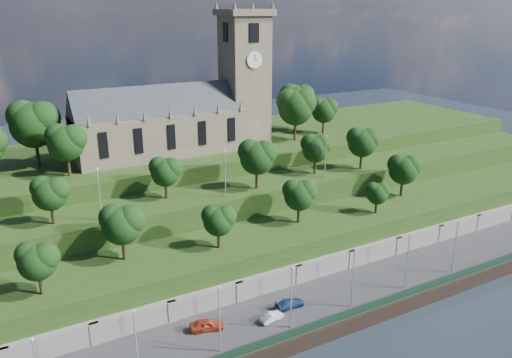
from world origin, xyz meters
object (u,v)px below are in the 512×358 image
car_left (207,325)px  car_middle (272,317)px  car_right (290,303)px  church (184,112)px

car_left → car_middle: bearing=-89.6°
car_middle → car_right: (3.79, 1.45, 0.05)m
car_right → church: bearing=0.7°
car_middle → car_right: car_right is taller
church → car_middle: size_ratio=11.10×
church → car_right: size_ratio=8.98×
church → car_left: bearing=-107.9°
car_right → car_left: bearing=87.4°
church → car_middle: church is taller
church → car_left: (-12.50, -38.71, -19.77)m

